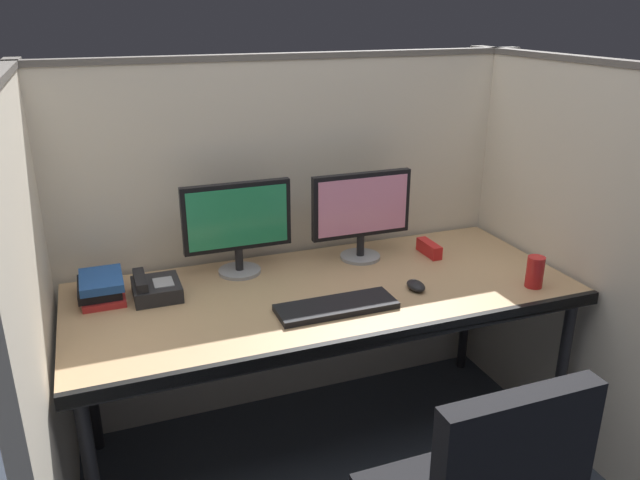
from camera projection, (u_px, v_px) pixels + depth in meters
cubicle_partition_rear at (288, 238)px, 2.73m from camera, size 2.21×0.06×1.57m
cubicle_partition_left at (38, 335)px, 1.93m from camera, size 0.06×1.41×1.57m
cubicle_partition_right at (556, 251)px, 2.58m from camera, size 0.06×1.41×1.57m
desk at (326, 302)px, 2.37m from camera, size 1.90×0.80×0.74m
monitor_left at (237, 222)px, 2.42m from camera, size 0.43×0.17×0.37m
monitor_right at (361, 210)px, 2.57m from camera, size 0.43×0.17×0.37m
keyboard_main at (336, 307)px, 2.19m from camera, size 0.43×0.15×0.02m
computer_mouse at (416, 286)px, 2.34m from camera, size 0.06×0.10×0.04m
soda_can at (535, 272)px, 2.35m from camera, size 0.07×0.07×0.12m
book_stack at (101, 287)px, 2.26m from camera, size 0.16×0.23×0.09m
red_stapler at (429, 248)px, 2.67m from camera, size 0.04×0.15×0.06m
desk_phone at (155, 288)px, 2.28m from camera, size 0.17×0.19×0.09m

